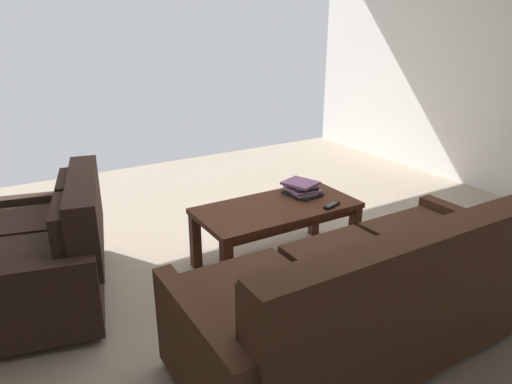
{
  "coord_description": "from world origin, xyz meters",
  "views": [
    {
      "loc": [
        1.71,
        2.72,
        1.8
      ],
      "look_at": [
        0.23,
        0.26,
        0.72
      ],
      "focal_mm": 32.76,
      "sensor_mm": 36.0,
      "label": 1
    }
  ],
  "objects_px": {
    "sofa_main": "(370,297)",
    "coffee_table": "(277,214)",
    "book_stack": "(301,188)",
    "loveseat_near": "(48,251)",
    "tv_remote": "(332,205)"
  },
  "relations": [
    {
      "from": "loveseat_near",
      "to": "coffee_table",
      "type": "xyz_separation_m",
      "value": [
        -1.56,
        0.37,
        0.06
      ]
    },
    {
      "from": "tv_remote",
      "to": "book_stack",
      "type": "bearing_deg",
      "value": -82.82
    },
    {
      "from": "sofa_main",
      "to": "coffee_table",
      "type": "xyz_separation_m",
      "value": [
        -0.14,
        -1.15,
        0.03
      ]
    },
    {
      "from": "book_stack",
      "to": "tv_remote",
      "type": "bearing_deg",
      "value": 97.18
    },
    {
      "from": "book_stack",
      "to": "coffee_table",
      "type": "bearing_deg",
      "value": 18.46
    },
    {
      "from": "book_stack",
      "to": "tv_remote",
      "type": "xyz_separation_m",
      "value": [
        -0.04,
        0.33,
        -0.04
      ]
    },
    {
      "from": "sofa_main",
      "to": "loveseat_near",
      "type": "xyz_separation_m",
      "value": [
        1.42,
        -1.51,
        -0.02
      ]
    },
    {
      "from": "sofa_main",
      "to": "book_stack",
      "type": "distance_m",
      "value": 1.33
    },
    {
      "from": "loveseat_near",
      "to": "tv_remote",
      "type": "distance_m",
      "value": 2.0
    },
    {
      "from": "loveseat_near",
      "to": "tv_remote",
      "type": "bearing_deg",
      "value": 162.57
    },
    {
      "from": "loveseat_near",
      "to": "book_stack",
      "type": "xyz_separation_m",
      "value": [
        -1.86,
        0.27,
        0.18
      ]
    },
    {
      "from": "loveseat_near",
      "to": "book_stack",
      "type": "distance_m",
      "value": 1.89
    },
    {
      "from": "coffee_table",
      "to": "book_stack",
      "type": "distance_m",
      "value": 0.34
    },
    {
      "from": "book_stack",
      "to": "sofa_main",
      "type": "bearing_deg",
      "value": 70.53
    },
    {
      "from": "coffee_table",
      "to": "tv_remote",
      "type": "distance_m",
      "value": 0.42
    }
  ]
}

